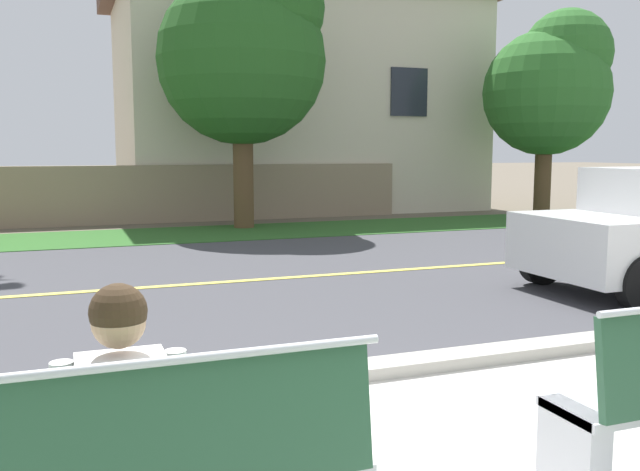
% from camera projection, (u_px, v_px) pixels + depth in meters
% --- Properties ---
extents(ground_plane, '(140.00, 140.00, 0.00)m').
position_uv_depth(ground_plane, '(190.00, 266.00, 10.43)').
color(ground_plane, '#665B4C').
extents(curb_edge, '(44.00, 0.30, 0.11)m').
position_uv_depth(curb_edge, '(320.00, 376.00, 5.17)').
color(curb_edge, '#ADA89E').
rests_on(curb_edge, ground_plane).
extents(street_asphalt, '(52.00, 8.00, 0.01)m').
position_uv_depth(street_asphalt, '(210.00, 283.00, 9.03)').
color(street_asphalt, '#424247').
rests_on(street_asphalt, ground_plane).
extents(road_centre_line, '(48.00, 0.14, 0.01)m').
position_uv_depth(road_centre_line, '(210.00, 283.00, 9.03)').
color(road_centre_line, '#E0CC4C').
rests_on(road_centre_line, ground_plane).
extents(far_verge_grass, '(48.00, 2.80, 0.02)m').
position_uv_depth(far_verge_grass, '(157.00, 236.00, 14.06)').
color(far_verge_grass, '#2D6026').
rests_on(far_verge_grass, ground_plane).
extents(seated_person_white, '(0.52, 0.68, 1.25)m').
position_uv_depth(seated_person_white, '(121.00, 418.00, 2.78)').
color(seated_person_white, black).
rests_on(seated_person_white, ground_plane).
extents(shade_tree_far_left, '(3.75, 3.75, 6.18)m').
position_uv_depth(shade_tree_far_left, '(248.00, 47.00, 14.98)').
color(shade_tree_far_left, brown).
rests_on(shade_tree_far_left, ground_plane).
extents(shade_tree_left, '(3.24, 3.24, 5.35)m').
position_uv_depth(shade_tree_left, '(551.00, 84.00, 17.61)').
color(shade_tree_left, brown).
rests_on(shade_tree_left, ground_plane).
extents(garden_wall, '(13.00, 0.36, 1.40)m').
position_uv_depth(garden_wall, '(148.00, 194.00, 16.48)').
color(garden_wall, gray).
rests_on(garden_wall, ground_plane).
extents(house_across_street, '(10.90, 6.91, 6.67)m').
position_uv_depth(house_across_street, '(293.00, 97.00, 20.79)').
color(house_across_street, beige).
rests_on(house_across_street, ground_plane).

